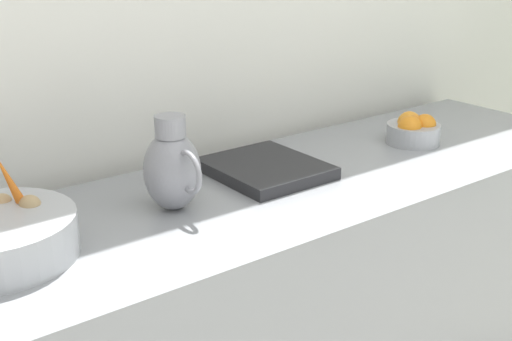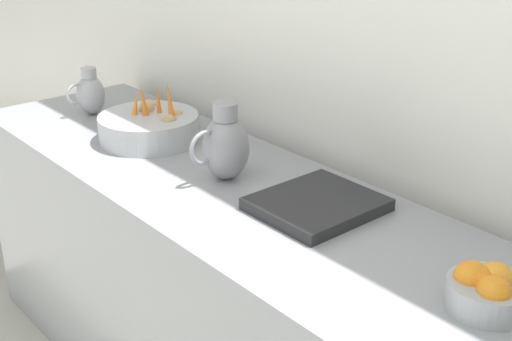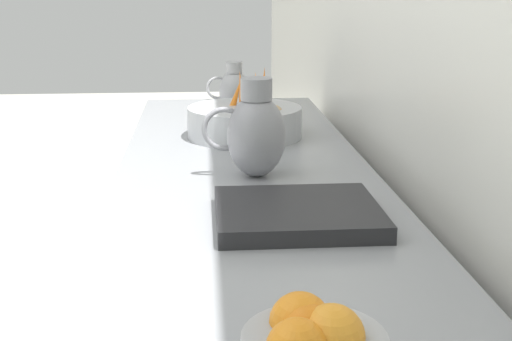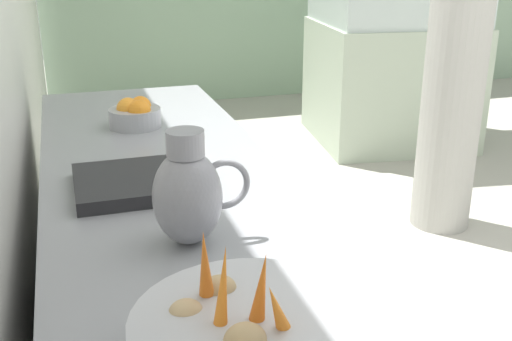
# 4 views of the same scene
# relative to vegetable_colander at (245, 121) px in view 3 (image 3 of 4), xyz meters

# --- Properties ---
(vegetable_colander) EXTENTS (0.37, 0.37, 0.23)m
(vegetable_colander) POSITION_rel_vegetable_colander_xyz_m (0.00, 0.00, 0.00)
(vegetable_colander) COLOR #ADAFB5
(vegetable_colander) RESTS_ON prep_counter
(metal_pitcher_tall) EXTENTS (0.21, 0.15, 0.25)m
(metal_pitcher_tall) POSITION_rel_vegetable_colander_xyz_m (0.00, 0.46, 0.06)
(metal_pitcher_tall) COLOR gray
(metal_pitcher_tall) RESTS_ON prep_counter
(metal_pitcher_short) EXTENTS (0.16, 0.11, 0.19)m
(metal_pitcher_short) POSITION_rel_vegetable_colander_xyz_m (0.02, -0.42, 0.04)
(metal_pitcher_short) COLOR #A3A3A8
(metal_pitcher_short) RESTS_ON prep_counter
(counter_sink_basin) EXTENTS (0.34, 0.30, 0.04)m
(counter_sink_basin) POSITION_rel_vegetable_colander_xyz_m (-0.06, 0.81, -0.03)
(counter_sink_basin) COLOR #232326
(counter_sink_basin) RESTS_ON prep_counter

